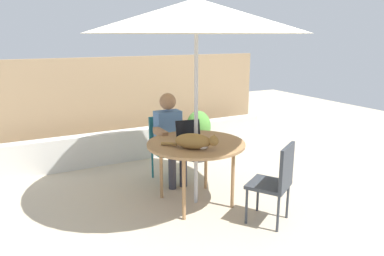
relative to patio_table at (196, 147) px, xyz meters
The scene contains 11 objects.
ground_plane 0.69m from the patio_table, ahead, with size 14.00×14.00×0.00m, color #BCAD93.
fence_back 2.43m from the patio_table, 90.00° to the left, with size 4.98×0.08×1.61m, color #937756.
planter_wall_low 1.92m from the patio_table, 90.00° to the left, with size 4.48×0.20×0.49m, color beige.
patio_table is the anchor object (origin of this frame).
patio_umbrella 1.45m from the patio_table, ahead, with size 2.39×2.39×2.33m.
chair_occupied 0.91m from the patio_table, 90.00° to the left, with size 0.40×0.40×0.87m.
chair_empty 0.98m from the patio_table, 57.74° to the right, with size 0.55×0.55×0.87m.
person_seated 0.73m from the patio_table, 90.00° to the left, with size 0.48×0.48×1.21m.
laptop 0.21m from the patio_table, 89.41° to the left, with size 0.33×0.29×0.21m.
cat 0.28m from the patio_table, 120.25° to the right, with size 0.50×0.49×0.17m.
potted_plant_near_fence 1.54m from the patio_table, 60.39° to the left, with size 0.39×0.39×0.81m.
Camera 1 is at (-1.89, -3.53, 1.94)m, focal length 33.97 mm.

